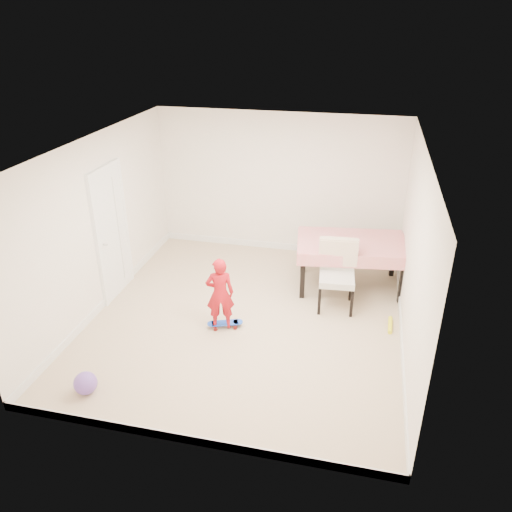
% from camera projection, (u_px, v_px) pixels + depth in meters
% --- Properties ---
extents(ground, '(5.00, 5.00, 0.00)m').
position_uv_depth(ground, '(247.00, 318.00, 7.48)').
color(ground, tan).
rests_on(ground, ground).
extents(ceiling, '(4.50, 5.00, 0.04)m').
position_uv_depth(ceiling, '(245.00, 147.00, 6.34)').
color(ceiling, white).
rests_on(ceiling, wall_back).
extents(wall_back, '(4.50, 0.04, 2.60)m').
position_uv_depth(wall_back, '(279.00, 184.00, 9.08)').
color(wall_back, white).
rests_on(wall_back, ground).
extents(wall_front, '(4.50, 0.04, 2.60)m').
position_uv_depth(wall_front, '(183.00, 343.00, 4.74)').
color(wall_front, white).
rests_on(wall_front, ground).
extents(wall_left, '(0.04, 5.00, 2.60)m').
position_uv_depth(wall_left, '(99.00, 225.00, 7.36)').
color(wall_left, white).
rests_on(wall_left, ground).
extents(wall_right, '(0.04, 5.00, 2.60)m').
position_uv_depth(wall_right, '(413.00, 255.00, 6.46)').
color(wall_right, white).
rests_on(wall_right, ground).
extents(door, '(0.11, 0.94, 2.11)m').
position_uv_depth(door, '(112.00, 234.00, 7.74)').
color(door, white).
rests_on(door, ground).
extents(baseboard_back, '(4.50, 0.02, 0.12)m').
position_uv_depth(baseboard_back, '(277.00, 246.00, 9.63)').
color(baseboard_back, white).
rests_on(baseboard_back, ground).
extents(baseboard_front, '(4.50, 0.02, 0.12)m').
position_uv_depth(baseboard_front, '(190.00, 440.00, 5.28)').
color(baseboard_front, white).
rests_on(baseboard_front, ground).
extents(baseboard_left, '(0.02, 5.00, 0.12)m').
position_uv_depth(baseboard_left, '(110.00, 297.00, 7.91)').
color(baseboard_left, white).
rests_on(baseboard_left, ground).
extents(baseboard_right, '(0.02, 5.00, 0.12)m').
position_uv_depth(baseboard_right, '(401.00, 334.00, 7.01)').
color(baseboard_right, white).
rests_on(baseboard_right, ground).
extents(dining_table, '(1.86, 1.30, 0.82)m').
position_uv_depth(dining_table, '(350.00, 264.00, 8.18)').
color(dining_table, red).
rests_on(dining_table, ground).
extents(dining_chair, '(0.64, 0.71, 1.07)m').
position_uv_depth(dining_chair, '(337.00, 277.00, 7.52)').
color(dining_chair, beige).
rests_on(dining_chair, ground).
extents(skateboard, '(0.55, 0.36, 0.08)m').
position_uv_depth(skateboard, '(225.00, 325.00, 7.25)').
color(skateboard, blue).
rests_on(skateboard, ground).
extents(child, '(0.46, 0.37, 1.09)m').
position_uv_depth(child, '(220.00, 296.00, 7.00)').
color(child, '#B6121C').
rests_on(child, ground).
extents(balloon, '(0.28, 0.28, 0.28)m').
position_uv_depth(balloon, '(85.00, 383.00, 5.96)').
color(balloon, '#7750C0').
rests_on(balloon, ground).
extents(foam_toy, '(0.07, 0.40, 0.06)m').
position_uv_depth(foam_toy, '(390.00, 325.00, 7.26)').
color(foam_toy, '#F5F319').
rests_on(foam_toy, ground).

